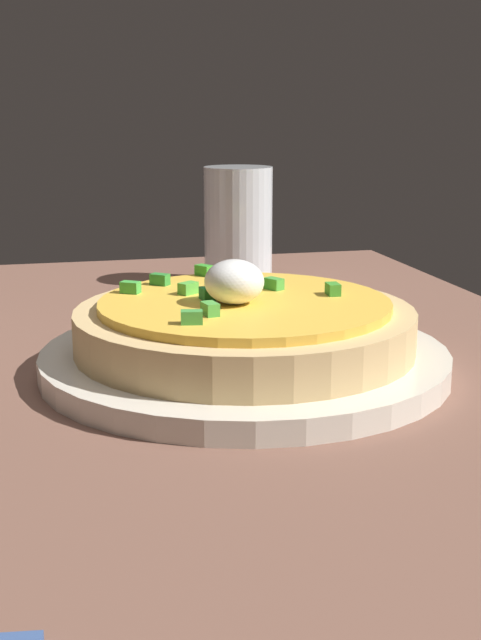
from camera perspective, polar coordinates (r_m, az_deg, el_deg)
dining_table at (r=55.55cm, az=-12.96°, el=-5.89°), size 91.28×80.04×2.76cm
plate at (r=57.13cm, az=0.00°, el=-2.69°), size 27.23×27.23×1.53cm
pizza at (r=56.45cm, az=-0.03°, el=-0.29°), size 22.58×22.58×6.24cm
cup_far at (r=84.68cm, az=-0.34°, el=6.17°), size 6.75×6.75×11.61cm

